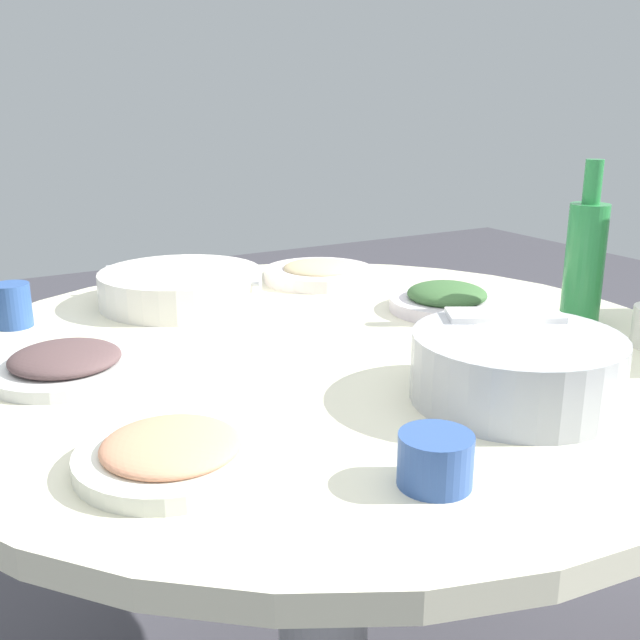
{
  "coord_description": "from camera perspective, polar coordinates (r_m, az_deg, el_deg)",
  "views": [
    {
      "loc": [
        0.54,
        0.94,
        1.12
      ],
      "look_at": [
        0.0,
        -0.01,
        0.79
      ],
      "focal_mm": 41.83,
      "sensor_mm": 36.0,
      "label": 1
    }
  ],
  "objects": [
    {
      "name": "green_bottle",
      "position": [
        1.31,
        19.6,
        4.37
      ],
      "size": [
        0.06,
        0.06,
        0.27
      ],
      "color": "#2F8F48",
      "rests_on": "round_dining_table"
    },
    {
      "name": "dish_noodles",
      "position": [
        1.55,
        -0.06,
        3.66
      ],
      "size": [
        0.23,
        0.23,
        0.04
      ],
      "color": "silver",
      "rests_on": "round_dining_table"
    },
    {
      "name": "soup_bowl",
      "position": [
        1.4,
        -10.58,
        2.41
      ],
      "size": [
        0.3,
        0.3,
        0.06
      ],
      "color": "white",
      "rests_on": "round_dining_table"
    },
    {
      "name": "dish_eggplant",
      "position": [
        1.08,
        -18.88,
        -3.18
      ],
      "size": [
        0.21,
        0.21,
        0.04
      ],
      "color": "silver",
      "rests_on": "round_dining_table"
    },
    {
      "name": "dish_shrimp",
      "position": [
        0.8,
        -11.3,
        -9.9
      ],
      "size": [
        0.2,
        0.2,
        0.04
      ],
      "color": "silver",
      "rests_on": "round_dining_table"
    },
    {
      "name": "rice_bowl",
      "position": [
        0.96,
        14.77,
        -3.42
      ],
      "size": [
        0.26,
        0.26,
        0.1
      ],
      "color": "#B2B5BA",
      "rests_on": "round_dining_table"
    },
    {
      "name": "dish_greens",
      "position": [
        1.35,
        9.67,
        1.54
      ],
      "size": [
        0.2,
        0.2,
        0.05
      ],
      "color": "silver",
      "rests_on": "round_dining_table"
    },
    {
      "name": "tea_cup_side",
      "position": [
        0.75,
        8.81,
        -10.52
      ],
      "size": [
        0.07,
        0.07,
        0.05
      ],
      "primitive_type": "cylinder",
      "color": "#315399",
      "rests_on": "round_dining_table"
    },
    {
      "name": "round_dining_table",
      "position": [
        1.21,
        0.26,
        -9.07
      ],
      "size": [
        1.19,
        1.19,
        0.75
      ],
      "color": "#99999E",
      "rests_on": "ground"
    },
    {
      "name": "tea_cup_far",
      "position": [
        1.33,
        -22.49,
        1.04
      ],
      "size": [
        0.06,
        0.06,
        0.07
      ],
      "primitive_type": "cylinder",
      "color": "#2C4F93",
      "rests_on": "round_dining_table"
    }
  ]
}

